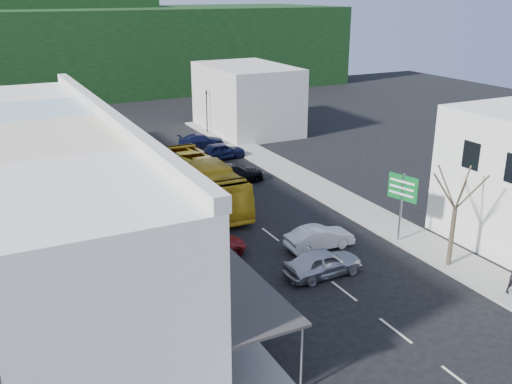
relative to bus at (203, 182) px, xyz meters
name	(u,v)px	position (x,y,z in m)	size (l,w,h in m)	color
ground	(303,260)	(1.65, -11.15, -1.55)	(120.00, 120.00, 0.00)	black
sidewalk_left	(128,221)	(-5.85, -1.15, -1.48)	(3.00, 52.00, 0.15)	gray
sidewalk_right	(319,188)	(9.15, -1.15, -1.48)	(3.00, 52.00, 0.15)	gray
shopfront_row	(53,201)	(-10.85, -6.15, 2.45)	(8.25, 30.00, 8.00)	white
distant_block_left	(22,131)	(-10.35, 15.85, 1.45)	(8.00, 10.00, 6.00)	#B7B2A8
distant_block_right	(247,98)	(12.65, 18.85, 1.95)	(8.00, 12.00, 7.00)	#B7B2A8
hillside	(68,45)	(0.19, 53.94, 5.18)	(80.00, 26.00, 14.00)	black
bus	(203,182)	(0.00, 0.00, 0.00)	(2.50, 11.60, 3.10)	gold
car_silver	(323,263)	(1.61, -13.20, -0.85)	(1.80, 4.40, 1.40)	#B8B7BC
car_white	(319,237)	(3.29, -10.24, -0.85)	(1.80, 4.40, 1.40)	silver
car_red	(203,247)	(-3.35, -8.40, -0.85)	(1.90, 4.60, 1.40)	maroon
car_black_near	(232,175)	(3.71, 3.09, -0.85)	(1.84, 4.50, 1.40)	black
car_navy_mid	(221,152)	(5.63, 9.80, -0.85)	(1.80, 4.40, 1.40)	black
car_black_far	(161,162)	(-0.27, 8.97, -0.85)	(1.80, 4.40, 1.40)	black
car_navy_far	(201,140)	(5.60, 14.55, -0.85)	(1.84, 4.50, 1.40)	black
pedestrian_left	(172,270)	(-6.03, -10.89, -0.55)	(0.60, 0.40, 1.70)	black
direction_sign	(401,209)	(8.05, -11.68, 0.65)	(0.77, 1.96, 4.40)	#0B6023
street_tree	(455,209)	(8.38, -15.50, 1.89)	(2.38, 2.38, 6.88)	#392F22
traffic_signal	(207,112)	(8.25, 19.52, 0.79)	(0.52, 0.96, 4.68)	black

